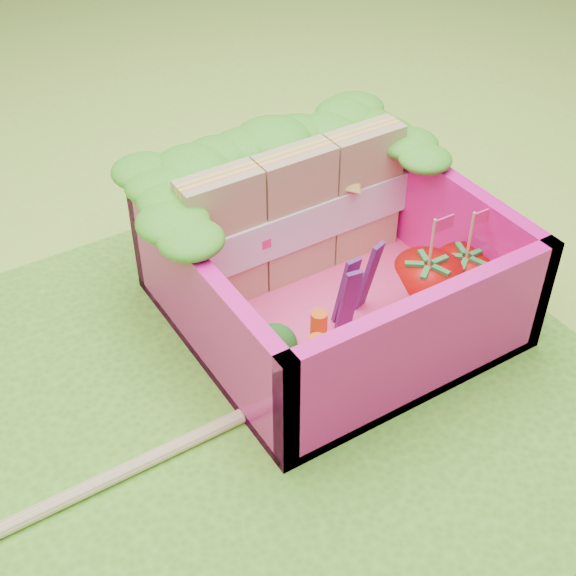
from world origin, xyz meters
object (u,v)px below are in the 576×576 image
(sandwich_stack, at_px, (296,216))
(broccoli, at_px, (267,360))
(bento_box, at_px, (332,266))
(strawberry_right, at_px, (462,280))
(strawberry_left, at_px, (425,292))
(chopsticks, at_px, (32,515))

(sandwich_stack, relative_size, broccoli, 3.72)
(bento_box, height_order, sandwich_stack, sandwich_stack)
(sandwich_stack, bearing_deg, bento_box, -90.96)
(bento_box, distance_m, broccoli, 0.59)
(bento_box, xyz_separation_m, strawberry_right, (0.50, -0.30, -0.09))
(broccoli, distance_m, strawberry_right, 1.01)
(sandwich_stack, relative_size, strawberry_left, 2.19)
(bento_box, xyz_separation_m, strawberry_left, (0.30, -0.28, -0.08))
(sandwich_stack, xyz_separation_m, chopsticks, (-1.50, -0.65, -0.34))
(chopsticks, bearing_deg, strawberry_right, 1.51)
(strawberry_right, relative_size, chopsticks, 0.22)
(broccoli, relative_size, strawberry_left, 0.59)
(strawberry_left, height_order, strawberry_right, strawberry_left)
(strawberry_left, relative_size, strawberry_right, 1.07)
(sandwich_stack, height_order, chopsticks, sandwich_stack)
(bento_box, height_order, strawberry_left, strawberry_left)
(broccoli, height_order, strawberry_right, strawberry_right)
(bento_box, xyz_separation_m, broccoli, (-0.51, -0.30, -0.05))
(sandwich_stack, distance_m, chopsticks, 1.67)
(sandwich_stack, bearing_deg, strawberry_right, -50.33)
(bento_box, relative_size, broccoli, 4.18)
(sandwich_stack, xyz_separation_m, broccoli, (-0.51, -0.60, -0.14))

